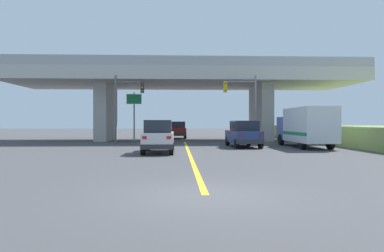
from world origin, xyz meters
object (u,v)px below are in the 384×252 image
object	(u,v)px
suv_crossing	(243,134)
sedan_oncoming	(178,130)
box_truck	(306,126)
traffic_signal_nearside	(245,100)
traffic_signal_farside	(125,100)
highway_sign	(134,106)
suv_lead	(159,136)

from	to	relation	value
suv_crossing	sedan_oncoming	bearing A→B (deg)	105.01
box_truck	traffic_signal_nearside	distance (m)	6.80
sedan_oncoming	traffic_signal_farside	distance (m)	11.54
suv_crossing	highway_sign	bearing A→B (deg)	137.12
sedan_oncoming	traffic_signal_farside	xyz separation A→B (m)	(-4.90, -10.03, 2.90)
traffic_signal_farside	highway_sign	world-z (taller)	traffic_signal_farside
traffic_signal_farside	box_truck	bearing A→B (deg)	-22.67
traffic_signal_nearside	traffic_signal_farside	world-z (taller)	traffic_signal_farside
sedan_oncoming	traffic_signal_nearside	world-z (taller)	traffic_signal_nearside
suv_lead	traffic_signal_nearside	bearing A→B (deg)	53.04
suv_lead	highway_sign	distance (m)	13.35
suv_crossing	sedan_oncoming	xyz separation A→B (m)	(-4.96, 15.59, -0.00)
traffic_signal_farside	traffic_signal_nearside	bearing A→B (deg)	-4.07
suv_crossing	box_truck	world-z (taller)	box_truck
sedan_oncoming	traffic_signal_farside	bearing A→B (deg)	-116.02
suv_crossing	sedan_oncoming	world-z (taller)	same
traffic_signal_farside	highway_sign	xyz separation A→B (m)	(0.58, 2.29, -0.38)
suv_crossing	traffic_signal_nearside	size ratio (longest dim) A/B	0.77
box_truck	highway_sign	distance (m)	16.36
traffic_signal_farside	highway_sign	distance (m)	2.40
box_truck	traffic_signal_farside	distance (m)	15.90
highway_sign	suv_crossing	bearing A→B (deg)	-40.22
highway_sign	sedan_oncoming	bearing A→B (deg)	60.86
suv_crossing	box_truck	distance (m)	4.71
suv_lead	suv_crossing	xyz separation A→B (m)	(6.21, 4.89, 0.00)
suv_lead	suv_crossing	distance (m)	7.91
suv_crossing	traffic_signal_farside	size ratio (longest dim) A/B	0.76
suv_lead	sedan_oncoming	size ratio (longest dim) A/B	1.06
suv_lead	highway_sign	xyz separation A→B (m)	(-3.07, 12.74, 2.52)
box_truck	sedan_oncoming	world-z (taller)	box_truck
highway_sign	suv_lead	bearing A→B (deg)	-76.47
traffic_signal_nearside	highway_sign	distance (m)	10.80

